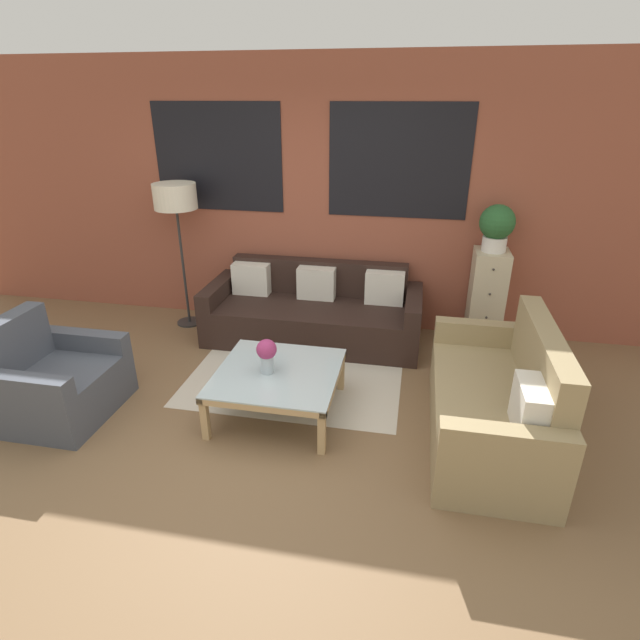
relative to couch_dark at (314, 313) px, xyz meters
The scene contains 11 objects.
ground_plane 1.98m from the couch_dark, 95.01° to the right, with size 16.00×16.00×0.00m, color brown.
wall_back_brick 1.24m from the couch_dark, 109.43° to the left, with size 8.40×0.09×2.80m.
rug 0.84m from the couch_dark, 89.88° to the right, with size 1.95×1.54×0.00m.
couch_dark is the anchor object (origin of this frame).
settee_vintage 2.23m from the couch_dark, 40.67° to the right, with size 0.80×1.67×0.92m.
armchair_corner 2.50m from the couch_dark, 135.04° to the right, with size 0.80×0.89×0.84m.
coffee_table 1.42m from the couch_dark, 89.93° to the right, with size 0.97×0.97×0.38m.
floor_lamp 1.86m from the couch_dark, behind, with size 0.45×0.45×1.58m.
drawer_cabinet 1.79m from the couch_dark, ahead, with size 0.33×0.40×1.01m.
potted_plant 2.02m from the couch_dark, ahead, with size 0.34×0.34×0.46m.
flower_vase 1.48m from the couch_dark, 92.88° to the right, with size 0.16×0.16×0.29m.
Camera 1 is at (1.18, -2.81, 2.40)m, focal length 28.00 mm.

